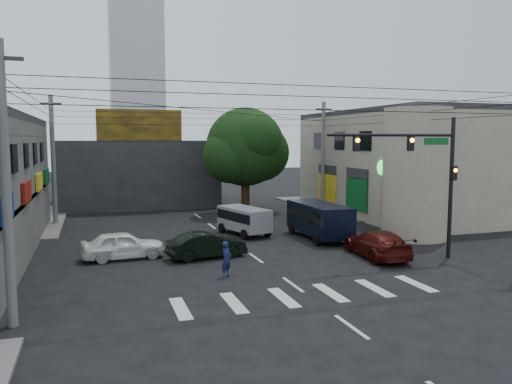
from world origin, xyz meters
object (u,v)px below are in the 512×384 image
street_tree (245,147)px  utility_pole_far_left (53,161)px  utility_pole_far_right (323,157)px  dark_sedan (207,245)px  navy_van (319,221)px  utility_pole_near_left (6,186)px  white_compact (123,245)px  traffic_officer (227,259)px  maroon_sedan (377,244)px  silver_minivan (244,221)px  traffic_gantry (424,165)px

street_tree → utility_pole_far_left: utility_pole_far_left is taller
utility_pole_far_right → dark_sedan: utility_pole_far_right is taller
dark_sedan → navy_van: size_ratio=0.78×
utility_pole_near_left → white_compact: bearing=64.8°
navy_van → traffic_officer: 10.09m
street_tree → utility_pole_far_right: (6.50, -1.00, -0.87)m
maroon_sedan → traffic_officer: 8.46m
white_compact → dark_sedan: bearing=-110.8°
street_tree → traffic_officer: size_ratio=5.43×
utility_pole_far_left → maroon_sedan: bearing=-43.6°
traffic_officer → utility_pole_far_left: bearing=71.6°
maroon_sedan → street_tree: bearing=-78.9°
utility_pole_near_left → street_tree: bearing=56.0°
utility_pole_far_left → white_compact: bearing=-71.6°
utility_pole_far_right → dark_sedan: (-12.90, -13.17, -3.93)m
utility_pole_far_left → silver_minivan: (11.76, -7.73, -3.73)m
maroon_sedan → utility_pole_far_right: bearing=-101.7°
traffic_gantry → white_compact: (-14.32, 5.00, -4.12)m
utility_pole_far_right → white_compact: 21.17m
street_tree → traffic_gantry: street_tree is taller
traffic_gantry → utility_pole_far_right: utility_pole_far_right is taller
white_compact → traffic_officer: size_ratio=2.67×
dark_sedan → white_compact: white_compact is taller
utility_pole_near_left → maroon_sedan: size_ratio=1.85×
dark_sedan → utility_pole_far_right: bearing=-53.0°
utility_pole_near_left → utility_pole_far_left: (0.00, 20.50, 0.00)m
traffic_gantry → dark_sedan: traffic_gantry is taller
traffic_gantry → utility_pole_far_left: (-18.32, 17.00, -0.23)m
utility_pole_far_right → silver_minivan: 12.61m
traffic_gantry → utility_pole_near_left: size_ratio=0.78×
utility_pole_far_right → dark_sedan: bearing=-134.4°
traffic_officer → utility_pole_near_left: bearing=159.3°
utility_pole_near_left → traffic_officer: utility_pole_near_left is taller
dark_sedan → silver_minivan: silver_minivan is taller
dark_sedan → utility_pole_near_left: bearing=123.6°
maroon_sedan → traffic_officer: size_ratio=3.11×
maroon_sedan → utility_pole_far_left: bearing=-39.4°
maroon_sedan → navy_van: (-0.74, 5.38, 0.38)m
maroon_sedan → white_compact: bearing=-12.4°
dark_sedan → traffic_officer: traffic_officer is taller
dark_sedan → white_compact: bearing=65.5°
utility_pole_near_left → traffic_gantry: bearing=10.8°
utility_pole_far_left → traffic_officer: utility_pole_far_left is taller
white_compact → silver_minivan: silver_minivan is taller
utility_pole_far_right → traffic_officer: utility_pole_far_right is taller
utility_pole_far_right → maroon_sedan: utility_pole_far_right is taller
utility_pole_far_left → dark_sedan: utility_pole_far_left is taller
utility_pole_near_left → traffic_officer: (8.16, 3.54, -3.80)m
dark_sedan → navy_van: 8.20m
utility_pole_far_left → navy_van: bearing=-33.3°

